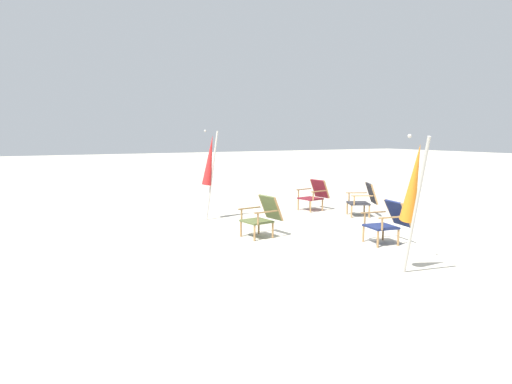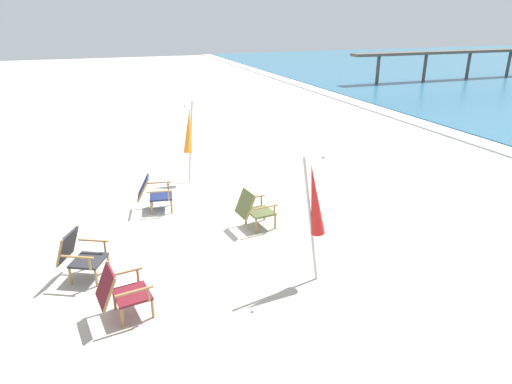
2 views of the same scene
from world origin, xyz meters
name	(u,v)px [view 1 (image 1 of 2)]	position (x,y,z in m)	size (l,w,h in m)	color
ground_plane	(357,233)	(0.00, 0.00, 0.00)	(80.00, 80.00, 0.00)	#B7AF9E
beach_chair_back_left	(315,194)	(2.77, -0.93, 0.43)	(0.67, 0.79, 0.80)	maroon
beach_chair_back_right	(389,220)	(-0.92, 0.05, 0.42)	(0.68, 0.83, 0.79)	#19234C
beach_chair_far_center	(263,215)	(0.67, 1.81, 0.43)	(0.66, 0.77, 0.81)	#515B33
beach_chair_mid_center	(364,199)	(1.45, -1.47, 0.43)	(0.81, 0.86, 0.82)	#28282D
umbrella_furled_orange	(414,185)	(-2.57, 1.25, 1.32)	(0.76, 0.47, 2.02)	#B7B2A8
umbrella_furled_red	(210,161)	(2.79, 2.06, 1.38)	(0.36, 0.43, 2.11)	#B7B2A8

